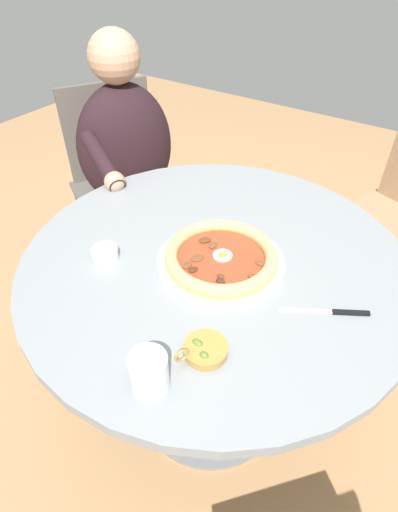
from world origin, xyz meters
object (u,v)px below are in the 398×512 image
(water_glass, at_px, (149,374))
(olive_pan, at_px, (204,349))
(pizza_on_plate, at_px, (221,257))
(steak_knife, at_px, (338,311))
(dining_table, at_px, (214,293))
(cafe_chair_diner, at_px, (120,171))
(diner_person, at_px, (131,191))
(ramekin_capers, at_px, (105,253))

(water_glass, xyz_separation_m, olive_pan, (0.04, 0.12, -0.02))
(water_glass, relative_size, olive_pan, 0.75)
(pizza_on_plate, relative_size, olive_pan, 2.93)
(steak_knife, distance_m, olive_pan, 0.32)
(dining_table, bearing_deg, cafe_chair_diner, 150.30)
(dining_table, distance_m, steak_knife, 0.37)
(diner_person, bearing_deg, olive_pan, -38.71)
(ramekin_capers, xyz_separation_m, cafe_chair_diner, (-0.56, 0.62, -0.21))
(dining_table, xyz_separation_m, cafe_chair_diner, (-0.79, 0.45, -0.05))
(pizza_on_plate, xyz_separation_m, water_glass, (0.08, -0.38, 0.02))
(ramekin_capers, bearing_deg, pizza_on_plate, 30.71)
(cafe_chair_diner, bearing_deg, ramekin_capers, -47.99)
(olive_pan, bearing_deg, pizza_on_plate, 115.14)
(pizza_on_plate, xyz_separation_m, steak_knife, (0.31, 0.01, -0.02))
(water_glass, height_order, olive_pan, water_glass)
(pizza_on_plate, relative_size, ramekin_capers, 4.85)
(water_glass, bearing_deg, pizza_on_plate, 101.49)
(diner_person, bearing_deg, steak_knife, -21.18)
(diner_person, relative_size, cafe_chair_diner, 1.28)
(diner_person, bearing_deg, dining_table, -29.57)
(dining_table, height_order, water_glass, water_glass)
(dining_table, xyz_separation_m, water_glass, (0.11, -0.40, 0.18))
(pizza_on_plate, bearing_deg, dining_table, 148.49)
(water_glass, bearing_deg, ramekin_capers, 146.43)
(steak_knife, height_order, cafe_chair_diner, cafe_chair_diner)
(water_glass, distance_m, cafe_chair_diner, 1.26)
(dining_table, bearing_deg, ramekin_capers, -143.30)
(dining_table, distance_m, ramekin_capers, 0.33)
(ramekin_capers, relative_size, olive_pan, 0.61)
(cafe_chair_diner, bearing_deg, olive_pan, -37.65)
(dining_table, height_order, steak_knife, steak_knife)
(dining_table, relative_size, olive_pan, 9.13)
(water_glass, bearing_deg, diner_person, 134.89)
(steak_knife, bearing_deg, water_glass, -121.36)
(dining_table, distance_m, cafe_chair_diner, 0.92)
(olive_pan, xyz_separation_m, diner_person, (-0.81, 0.65, -0.23))
(pizza_on_plate, relative_size, water_glass, 3.90)
(dining_table, height_order, ramekin_capers, ramekin_capers)
(pizza_on_plate, bearing_deg, olive_pan, -64.86)
(steak_knife, height_order, ramekin_capers, ramekin_capers)
(water_glass, distance_m, diner_person, 1.12)
(pizza_on_plate, bearing_deg, ramekin_capers, -149.29)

